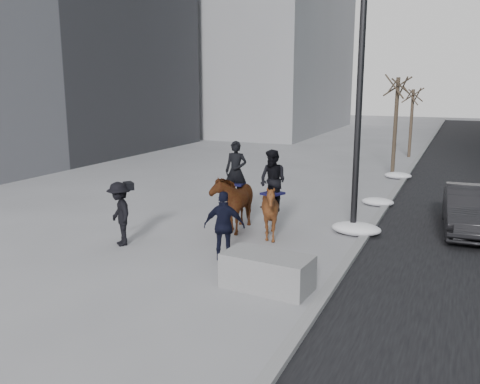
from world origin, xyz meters
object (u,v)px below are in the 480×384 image
at_px(planter, 267,272).
at_px(mounted_right, 271,204).
at_px(car_near, 471,210).
at_px(mounted_left, 234,197).

bearing_deg(planter, mounted_right, 109.29).
xyz_separation_m(car_near, mounted_right, (-5.17, -3.06, 0.34)).
relative_size(car_near, mounted_left, 1.55).
distance_m(mounted_left, mounted_right, 1.52).
height_order(planter, mounted_right, mounted_right).
bearing_deg(mounted_left, car_near, 20.63).
relative_size(car_near, mounted_right, 1.62).
height_order(planter, mounted_left, mounted_left).
relative_size(planter, mounted_right, 0.75).
xyz_separation_m(mounted_left, mounted_right, (1.40, -0.58, 0.03)).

